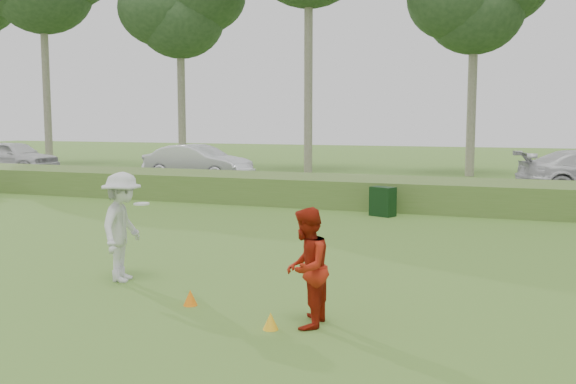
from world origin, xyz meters
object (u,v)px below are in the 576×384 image
at_px(player_red, 306,268).
at_px(car_mid, 198,163).
at_px(cone_orange, 190,298).
at_px(cone_yellow, 271,321).
at_px(player_white, 122,227).
at_px(car_left, 14,156).
at_px(utility_cabinet, 383,201).

distance_m(player_red, car_mid, 20.57).
bearing_deg(cone_orange, cone_yellow, -21.48).
distance_m(player_white, car_left, 25.35).
bearing_deg(player_white, cone_yellow, -127.48).
relative_size(player_red, utility_cabinet, 1.91).
xyz_separation_m(player_white, cone_orange, (1.84, -0.93, -0.84)).
bearing_deg(player_white, car_left, 34.40).
bearing_deg(player_white, car_mid, 11.18).
bearing_deg(cone_yellow, player_white, 155.60).
bearing_deg(cone_orange, car_mid, 118.12).
xyz_separation_m(cone_orange, car_left, (-20.53, 18.06, 0.77)).
height_order(player_red, car_left, car_left).
xyz_separation_m(player_red, cone_orange, (-1.98, 0.33, -0.70)).
bearing_deg(player_red, car_mid, -151.85).
distance_m(cone_orange, cone_yellow, 1.69).
bearing_deg(player_red, cone_orange, -103.82).
height_order(player_red, cone_yellow, player_red).
bearing_deg(player_red, utility_cabinet, -177.92).
height_order(player_red, cone_orange, player_red).
xyz_separation_m(player_red, car_mid, (-11.07, 17.34, 0.06)).
xyz_separation_m(player_white, car_left, (-18.68, 17.13, -0.06)).
height_order(cone_yellow, car_left, car_left).
distance_m(cone_orange, utility_cabinet, 10.05).
bearing_deg(player_white, cone_orange, -129.87).
height_order(player_white, cone_orange, player_white).
relative_size(player_white, cone_orange, 7.96).
height_order(cone_orange, utility_cabinet, utility_cabinet).
bearing_deg(player_red, car_left, -133.66).
relative_size(utility_cabinet, car_mid, 0.17).
bearing_deg(car_mid, utility_cabinet, -119.88).
height_order(cone_orange, car_left, car_left).
bearing_deg(cone_yellow, car_left, 139.79).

